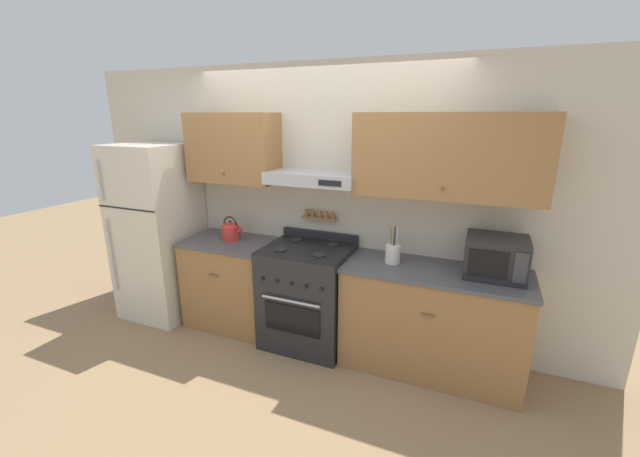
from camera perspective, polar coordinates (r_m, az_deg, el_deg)
name	(u,v)px	position (r m, az deg, el deg)	size (l,w,h in m)	color
ground_plane	(295,357)	(3.71, -3.68, -18.11)	(16.00, 16.00, 0.00)	#937551
wall_back	(332,189)	(3.61, 1.69, 5.82)	(5.20, 0.46, 2.55)	beige
counter_left	(234,282)	(4.12, -12.45, -7.66)	(0.91, 0.62, 0.90)	olive
counter_right	(431,320)	(3.47, 15.88, -12.69)	(1.46, 0.62, 0.90)	olive
stove_range	(307,296)	(3.69, -1.84, -9.74)	(0.77, 0.67, 1.02)	#232326
refrigerator	(158,232)	(4.46, -22.46, -0.44)	(0.72, 0.74, 1.82)	beige
tea_kettle	(231,230)	(3.96, -12.86, -0.28)	(0.23, 0.18, 0.24)	red
microwave	(496,257)	(3.26, 24.19, -3.80)	(0.44, 0.37, 0.31)	#232326
utensil_crock	(393,253)	(3.33, 10.55, -3.54)	(0.13, 0.13, 0.31)	silver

